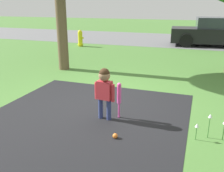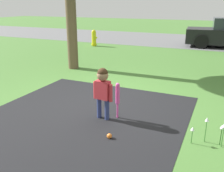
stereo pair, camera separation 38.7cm
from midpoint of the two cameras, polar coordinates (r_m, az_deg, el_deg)
The scene contains 9 objects.
ground_plane at distance 5.53m, azimuth -4.68°, elevation -3.34°, with size 60.00×60.00×0.00m, color #477533.
driveway_strip at distance 3.63m, azimuth -20.77°, elevation -17.09°, with size 3.70×7.00×0.01m.
street_strip at distance 15.38m, azimuth 11.61°, elevation 10.37°, with size 40.00×6.00×0.01m.
child at distance 4.44m, azimuth -4.23°, elevation -0.21°, with size 0.39×0.21×0.97m.
baseball_bat at distance 4.54m, azimuth -0.80°, elevation -2.19°, with size 0.08×0.08×0.68m.
sports_ball at distance 4.02m, azimuth -2.08°, elevation -11.39°, with size 0.08×0.08×0.08m.
fire_hydrant at distance 12.70m, azimuth -8.14°, elevation 10.72°, with size 0.31×0.28×0.80m.
parked_car at distance 13.58m, azimuth 21.16°, elevation 11.30°, with size 4.01×2.13×1.40m.
flower_bed at distance 4.07m, azimuth 21.01°, elevation -8.21°, with size 0.68×0.28×0.41m.
Camera 1 is at (1.96, -4.74, 2.03)m, focal length 40.00 mm.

